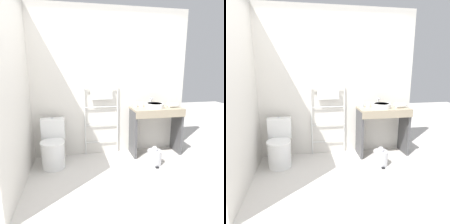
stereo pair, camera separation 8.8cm
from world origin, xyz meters
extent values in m
plane|color=silver|center=(0.00, 0.00, 0.00)|extent=(12.00, 12.00, 0.00)
cube|color=silver|center=(0.00, 1.42, 1.29)|extent=(2.90, 0.12, 2.58)
cube|color=silver|center=(-1.39, 0.68, 1.29)|extent=(0.12, 2.02, 2.58)
cylinder|color=white|center=(-0.98, 0.93, 0.21)|extent=(0.36, 0.36, 0.42)
cylinder|color=white|center=(-0.98, 0.93, 0.43)|extent=(0.38, 0.38, 0.02)
cube|color=white|center=(-0.98, 1.17, 0.59)|extent=(0.38, 0.16, 0.34)
cylinder|color=silver|center=(-0.98, 1.17, 0.76)|extent=(0.05, 0.05, 0.01)
cylinder|color=silver|center=(-0.44, 1.32, 0.63)|extent=(0.02, 0.02, 1.26)
cylinder|color=silver|center=(0.16, 1.32, 0.63)|extent=(0.02, 0.02, 1.26)
cylinder|color=silver|center=(-0.14, 1.32, 0.23)|extent=(0.60, 0.02, 0.02)
cylinder|color=silver|center=(-0.14, 1.32, 0.55)|extent=(0.60, 0.02, 0.02)
cylinder|color=silver|center=(-0.14, 1.32, 0.88)|extent=(0.60, 0.02, 0.02)
cylinder|color=silver|center=(-0.14, 1.32, 1.21)|extent=(0.60, 0.02, 0.02)
cube|color=white|center=(-0.14, 1.30, 1.12)|extent=(0.39, 0.04, 0.19)
cube|color=gray|center=(0.83, 1.13, 0.85)|extent=(0.90, 0.44, 0.03)
cube|color=gray|center=(0.83, 0.92, 0.79)|extent=(0.90, 0.02, 0.10)
cube|color=#4C4C4F|center=(0.40, 1.13, 0.42)|extent=(0.04, 0.38, 0.84)
cube|color=#4C4C4F|center=(1.26, 1.13, 0.42)|extent=(0.04, 0.38, 0.84)
cylinder|color=white|center=(0.79, 1.14, 0.91)|extent=(0.32, 0.32, 0.08)
cylinder|color=silver|center=(0.79, 1.14, 0.95)|extent=(0.26, 0.26, 0.01)
cylinder|color=silver|center=(0.79, 1.32, 0.95)|extent=(0.02, 0.02, 0.16)
cylinder|color=silver|center=(0.79, 1.28, 1.01)|extent=(0.02, 0.09, 0.02)
cylinder|color=silver|center=(0.47, 1.26, 0.92)|extent=(0.07, 0.07, 0.09)
cylinder|color=silver|center=(0.58, 1.22, 0.92)|extent=(0.07, 0.07, 0.09)
cylinder|color=white|center=(1.13, 1.09, 0.91)|extent=(0.16, 0.08, 0.08)
cone|color=silver|center=(1.23, 1.09, 0.91)|extent=(0.05, 0.07, 0.07)
cube|color=white|center=(1.09, 1.18, 0.91)|extent=(0.05, 0.10, 0.06)
cylinder|color=silver|center=(0.64, 0.70, 0.12)|extent=(0.24, 0.24, 0.25)
sphere|color=silver|center=(0.64, 0.70, 0.27)|extent=(0.11, 0.11, 0.11)
cube|color=black|center=(0.64, 0.57, 0.01)|extent=(0.05, 0.04, 0.02)
camera|label=1|loc=(-0.65, -2.14, 1.58)|focal=32.00mm
camera|label=2|loc=(-0.56, -2.16, 1.58)|focal=32.00mm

